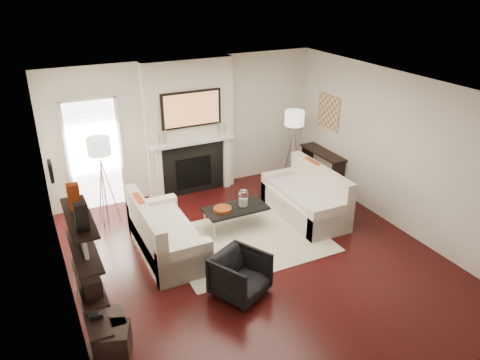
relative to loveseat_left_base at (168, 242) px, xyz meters
name	(u,v)px	position (x,y,z in m)	size (l,w,h in m)	color
room_envelope	(258,183)	(1.19, -0.81, 1.14)	(6.00, 6.00, 6.00)	#340B0B
chimney_breast	(189,128)	(1.19, 2.07, 1.14)	(1.80, 0.25, 2.70)	silver
fireplace_surround	(194,169)	(1.19, 1.93, 0.31)	(1.30, 0.02, 1.04)	black
firebox	(194,173)	(1.19, 1.93, 0.24)	(0.75, 0.02, 0.65)	black
mantel_pilaster_l	(160,175)	(0.47, 1.90, 0.34)	(0.12, 0.08, 1.10)	white
mantel_pilaster_r	(226,162)	(1.91, 1.90, 0.34)	(0.12, 0.08, 1.10)	white
mantel_shelf	(193,142)	(1.19, 1.88, 0.91)	(1.70, 0.18, 0.07)	white
tv_body	(191,109)	(1.19, 1.91, 1.57)	(1.20, 0.06, 0.70)	black
tv_screen	(192,109)	(1.19, 1.87, 1.57)	(1.10, 0.01, 0.62)	#BF723F
candlestick_l_tall	(166,137)	(0.64, 1.89, 1.09)	(0.04, 0.04, 0.30)	silver
candlestick_l_short	(159,139)	(0.51, 1.89, 1.06)	(0.04, 0.04, 0.24)	silver
candlestick_r_tall	(219,129)	(1.74, 1.89, 1.09)	(0.04, 0.04, 0.30)	silver
candlestick_r_short	(224,130)	(1.87, 1.89, 1.06)	(0.04, 0.04, 0.24)	silver
hallway_panel	(95,156)	(-0.66, 2.17, 0.84)	(0.90, 0.02, 2.10)	white
door_trim_l	(68,160)	(-1.14, 2.15, 0.84)	(0.06, 0.06, 2.16)	white
door_trim_r	(121,152)	(-0.18, 2.15, 0.84)	(0.06, 0.06, 2.16)	white
door_trim_top	(87,99)	(-0.66, 2.15, 1.92)	(1.02, 0.06, 0.06)	white
rug	(247,240)	(1.32, -0.23, -0.20)	(2.60, 2.00, 0.01)	beige
loveseat_left_base	(168,242)	(0.00, 0.00, 0.00)	(0.85, 1.80, 0.42)	beige
loveseat_left_back	(146,229)	(-0.33, 0.00, 0.32)	(0.18, 1.80, 0.80)	beige
loveseat_left_arm_n	(185,263)	(0.00, -0.81, 0.09)	(0.85, 0.18, 0.60)	beige
loveseat_left_arm_s	(153,215)	(0.00, 0.81, 0.09)	(0.85, 0.18, 0.60)	beige
loveseat_left_cushion	(170,227)	(0.05, 0.00, 0.26)	(0.63, 1.44, 0.10)	beige
pillow_left_orange	(140,210)	(-0.33, 0.30, 0.52)	(0.10, 0.42, 0.42)	#B13B15
pillow_left_charcoal	(150,227)	(-0.33, -0.30, 0.51)	(0.10, 0.40, 0.40)	black
loveseat_right_base	(304,206)	(2.67, 0.09, 0.00)	(0.85, 1.80, 0.42)	beige
loveseat_right_back	(320,187)	(3.00, 0.09, 0.32)	(0.18, 1.80, 0.80)	beige
loveseat_right_arm_n	(331,221)	(2.67, -0.72, 0.09)	(0.85, 0.18, 0.60)	beige
loveseat_right_arm_s	(282,185)	(2.67, 0.90, 0.09)	(0.85, 0.18, 0.60)	beige
loveseat_right_cushion	(303,194)	(2.62, 0.09, 0.26)	(0.63, 1.44, 0.10)	beige
pillow_right_orange	(312,171)	(3.00, 0.39, 0.52)	(0.10, 0.42, 0.42)	#B13B15
pillow_right_charcoal	(331,183)	(3.00, -0.21, 0.51)	(0.10, 0.40, 0.40)	black
coffee_table	(236,209)	(1.32, 0.23, 0.19)	(1.10, 0.55, 0.04)	black
coffee_leg_nw	(214,231)	(0.82, 0.01, -0.02)	(0.02, 0.02, 0.38)	silver
coffee_leg_ne	(266,218)	(1.82, 0.01, -0.02)	(0.02, 0.02, 0.38)	silver
coffee_leg_sw	(205,220)	(0.82, 0.45, -0.02)	(0.02, 0.02, 0.38)	silver
coffee_leg_se	(255,208)	(1.82, 0.45, -0.02)	(0.02, 0.02, 0.38)	silver
hurricane_glass	(243,199)	(1.47, 0.23, 0.35)	(0.17, 0.17, 0.29)	white
hurricane_candle	(243,202)	(1.47, 0.23, 0.29)	(0.10, 0.10, 0.16)	white
copper_bowl	(222,209)	(1.07, 0.23, 0.24)	(0.32, 0.32, 0.05)	#A6471B
armchair	(240,273)	(0.59, -1.46, 0.14)	(0.68, 0.63, 0.70)	black
lamp_left_post	(105,191)	(-0.66, 1.52, 0.39)	(0.02, 0.02, 1.20)	silver
lamp_left_shade	(99,146)	(-0.66, 1.52, 1.24)	(0.40, 0.40, 0.30)	white
lamp_left_leg_a	(111,190)	(-0.55, 1.52, 0.39)	(0.02, 0.02, 1.25)	silver
lamp_left_leg_b	(100,189)	(-0.71, 1.61, 0.39)	(0.02, 0.02, 1.25)	silver
lamp_left_leg_c	(102,194)	(-0.71, 1.42, 0.39)	(0.02, 0.02, 1.25)	silver
lamp_right_post	(293,157)	(3.24, 1.45, 0.39)	(0.02, 0.02, 1.20)	silver
lamp_right_shade	(295,118)	(3.24, 1.45, 1.24)	(0.40, 0.40, 0.30)	white
lamp_right_leg_a	(297,156)	(3.35, 1.45, 0.39)	(0.02, 0.02, 1.25)	silver
lamp_right_leg_b	(288,156)	(3.19, 1.55, 0.39)	(0.02, 0.02, 1.25)	silver
lamp_right_leg_c	(293,159)	(3.19, 1.36, 0.39)	(0.02, 0.02, 1.25)	silver
console_top	(323,153)	(3.76, 1.11, 0.52)	(0.35, 1.20, 0.04)	black
console_leg_n	(337,179)	(3.76, 0.56, 0.14)	(0.30, 0.04, 0.71)	black
console_leg_s	(307,160)	(3.76, 1.66, 0.14)	(0.30, 0.04, 0.71)	black
wall_art	(329,112)	(3.92, 1.24, 1.34)	(0.03, 0.70, 0.70)	tan
shelf_bottom	(94,311)	(-1.43, -1.81, 0.49)	(0.25, 1.00, 0.04)	black
shelf_lower	(89,282)	(-1.43, -1.81, 0.89)	(0.25, 1.00, 0.04)	black
shelf_upper	(84,251)	(-1.43, -1.81, 1.29)	(0.25, 1.00, 0.04)	black
shelf_top	(79,217)	(-1.43, -1.81, 1.69)	(0.25, 1.00, 0.04)	black
decor_magfile_a	(81,217)	(-1.43, -2.12, 1.85)	(0.12, 0.10, 0.28)	black
decor_magfile_b	(74,196)	(-1.43, -1.63, 1.85)	(0.12, 0.10, 0.28)	#B13B15
decor_frame_a	(84,244)	(-1.43, -1.88, 1.42)	(0.04, 0.30, 0.22)	white
decor_frame_b	(80,234)	(-1.43, -1.64, 1.40)	(0.04, 0.22, 0.18)	black
decor_wine_rack	(92,285)	(-1.43, -2.05, 1.01)	(0.18, 0.25, 0.20)	black
decor_box_small	(84,263)	(-1.43, -1.54, 0.97)	(0.15, 0.12, 0.12)	black
decor_books	(95,313)	(-1.43, -1.90, 0.53)	(0.14, 0.20, 0.05)	black
decor_box_tall	(89,292)	(-1.43, -1.60, 0.60)	(0.10, 0.10, 0.18)	white
clock_rim	(51,171)	(-1.54, 0.09, 1.49)	(0.34, 0.34, 0.04)	black
clock_face	(53,171)	(-1.51, 0.09, 1.49)	(0.29, 0.29, 0.01)	white
ottoman_near	(109,331)	(-1.28, -1.62, -0.01)	(0.40, 0.40, 0.40)	black
ottoman_far	(113,342)	(-1.28, -1.84, -0.01)	(0.40, 0.40, 0.40)	black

